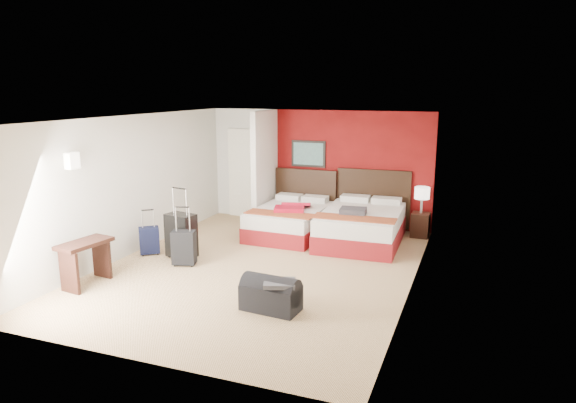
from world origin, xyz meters
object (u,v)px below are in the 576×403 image
at_px(table_lamp, 422,200).
at_px(duffel_bag, 271,296).
at_px(red_suitcase_open, 293,207).
at_px(suitcase_navy, 149,242).
at_px(suitcase_charcoal, 184,249).
at_px(suitcase_black, 181,237).
at_px(desk, 86,263).
at_px(nightstand, 420,225).
at_px(bed_left, 290,222).
at_px(bed_right, 361,227).

relative_size(table_lamp, duffel_bag, 0.68).
xyz_separation_m(red_suitcase_open, duffel_bag, (0.93, -3.43, -0.42)).
distance_m(red_suitcase_open, suitcase_navy, 2.87).
bearing_deg(suitcase_charcoal, table_lamp, 25.95).
height_order(suitcase_black, suitcase_charcoal, suitcase_black).
distance_m(suitcase_navy, desk, 1.59).
relative_size(nightstand, suitcase_black, 0.64).
bearing_deg(bed_left, table_lamp, 19.86).
bearing_deg(suitcase_charcoal, nightstand, 25.95).
bearing_deg(red_suitcase_open, nightstand, 5.09).
xyz_separation_m(red_suitcase_open, suitcase_navy, (-2.05, -1.97, -0.38)).
bearing_deg(bed_left, suitcase_charcoal, -112.34).
relative_size(bed_left, suitcase_black, 2.48).
relative_size(bed_left, desk, 2.31).
height_order(red_suitcase_open, nightstand, red_suitcase_open).
height_order(duffel_bag, desk, desk).
bearing_deg(nightstand, bed_right, -138.76).
height_order(suitcase_charcoal, suitcase_navy, suitcase_charcoal).
bearing_deg(table_lamp, suitcase_charcoal, -138.30).
distance_m(suitcase_black, duffel_bag, 2.78).
bearing_deg(suitcase_black, duffel_bag, -21.76).
distance_m(red_suitcase_open, duffel_bag, 3.58).
bearing_deg(suitcase_navy, suitcase_black, -34.50).
distance_m(bed_left, duffel_bag, 3.68).
xyz_separation_m(red_suitcase_open, table_lamp, (2.42, 0.92, 0.14)).
distance_m(nightstand, suitcase_black, 4.77).
bearing_deg(nightstand, desk, -132.84).
bearing_deg(desk, duffel_bag, 10.37).
relative_size(red_suitcase_open, desk, 0.96).
xyz_separation_m(suitcase_black, suitcase_navy, (-0.65, -0.05, -0.14)).
relative_size(bed_left, suitcase_navy, 3.98).
height_order(suitcase_navy, duffel_bag, suitcase_navy).
bearing_deg(suitcase_navy, duffel_bag, -64.77).
relative_size(red_suitcase_open, nightstand, 1.62).
xyz_separation_m(bed_left, desk, (-1.97, -3.66, 0.06)).
bearing_deg(red_suitcase_open, bed_right, -12.20).
bearing_deg(bed_left, nightstand, 19.86).
xyz_separation_m(nightstand, suitcase_charcoal, (-3.57, -3.18, 0.04)).
height_order(red_suitcase_open, suitcase_charcoal, red_suitcase_open).
bearing_deg(suitcase_black, suitcase_charcoal, -41.51).
bearing_deg(suitcase_black, bed_right, 46.84).
bearing_deg(table_lamp, bed_left, -161.86).
bearing_deg(duffel_bag, desk, -172.27).
relative_size(nightstand, desk, 0.60).
relative_size(bed_right, suitcase_black, 2.76).
bearing_deg(red_suitcase_open, suitcase_navy, -151.99).
xyz_separation_m(bed_left, table_lamp, (2.52, 0.82, 0.47)).
bearing_deg(suitcase_black, desk, -101.19).
distance_m(nightstand, desk, 6.35).
xyz_separation_m(nightstand, suitcase_navy, (-4.47, -2.90, -0.01)).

